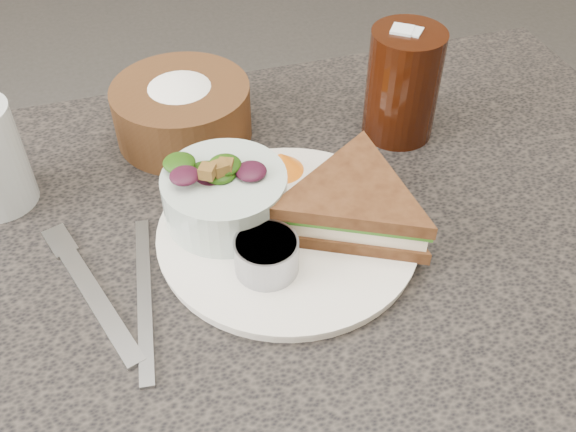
% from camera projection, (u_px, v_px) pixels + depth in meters
% --- Properties ---
extents(dinner_plate, '(0.27, 0.27, 0.01)m').
position_uv_depth(dinner_plate, '(288.00, 233.00, 0.66)').
color(dinner_plate, silver).
rests_on(dinner_plate, dining_table).
extents(sandwich, '(0.25, 0.25, 0.05)m').
position_uv_depth(sandwich, '(353.00, 205.00, 0.65)').
color(sandwich, '#57331B').
rests_on(sandwich, dinner_plate).
extents(salad_bowl, '(0.17, 0.17, 0.07)m').
position_uv_depth(salad_bowl, '(225.00, 189.00, 0.65)').
color(salad_bowl, '#ADC0B7').
rests_on(salad_bowl, dinner_plate).
extents(dressing_ramekin, '(0.08, 0.08, 0.04)m').
position_uv_depth(dressing_ramekin, '(267.00, 255.00, 0.61)').
color(dressing_ramekin, '#8F929B').
rests_on(dressing_ramekin, dinner_plate).
extents(orange_wedge, '(0.08, 0.08, 0.02)m').
position_uv_depth(orange_wedge, '(281.00, 162.00, 0.72)').
color(orange_wedge, orange).
rests_on(orange_wedge, dinner_plate).
extents(fork, '(0.07, 0.18, 0.00)m').
position_uv_depth(fork, '(95.00, 298.00, 0.60)').
color(fork, '#9C9D9F').
rests_on(fork, dining_table).
extents(knife, '(0.04, 0.20, 0.00)m').
position_uv_depth(knife, '(144.00, 295.00, 0.61)').
color(knife, gray).
rests_on(knife, dining_table).
extents(bread_basket, '(0.18, 0.18, 0.09)m').
position_uv_depth(bread_basket, '(181.00, 103.00, 0.76)').
color(bread_basket, '#472C18').
rests_on(bread_basket, dining_table).
extents(cola_glass, '(0.09, 0.09, 0.15)m').
position_uv_depth(cola_glass, '(403.00, 80.00, 0.75)').
color(cola_glass, black).
rests_on(cola_glass, dining_table).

